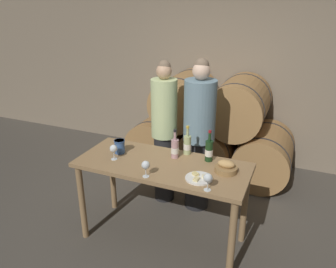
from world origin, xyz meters
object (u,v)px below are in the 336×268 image
(cheese_plate, at_px, (199,178))
(wine_glass_left, at_px, (146,165))
(person_right, at_px, (199,137))
(wine_glass_center, at_px, (208,178))
(wine_bottle_rose, at_px, (175,148))
(tasting_table, at_px, (162,174))
(wine_bottle_red, at_px, (209,151))
(person_left, at_px, (164,132))
(wine_bottle_white, at_px, (187,145))
(wine_glass_far_left, at_px, (114,149))
(blue_crock, at_px, (120,146))
(bread_basket, at_px, (226,168))

(cheese_plate, distance_m, wine_glass_left, 0.48)
(person_right, bearing_deg, wine_glass_center, -68.48)
(cheese_plate, height_order, wine_glass_center, wine_glass_center)
(cheese_plate, xyz_separation_m, wine_glass_center, (0.12, -0.15, 0.10))
(wine_bottle_rose, height_order, cheese_plate, wine_bottle_rose)
(tasting_table, height_order, wine_bottle_red, wine_bottle_red)
(wine_glass_left, relative_size, wine_glass_center, 1.00)
(wine_glass_center, bearing_deg, person_left, 129.14)
(tasting_table, distance_m, wine_bottle_white, 0.40)
(wine_bottle_red, height_order, wine_bottle_rose, wine_bottle_red)
(wine_glass_far_left, bearing_deg, tasting_table, 12.45)
(blue_crock, bearing_deg, person_right, 46.88)
(wine_bottle_white, height_order, wine_glass_far_left, wine_bottle_white)
(wine_bottle_white, relative_size, wine_glass_far_left, 1.97)
(tasting_table, relative_size, wine_bottle_rose, 5.61)
(person_right, distance_m, wine_glass_left, 1.03)
(wine_bottle_rose, bearing_deg, bread_basket, -10.09)
(wine_bottle_red, height_order, blue_crock, wine_bottle_red)
(person_left, xyz_separation_m, wine_glass_left, (0.26, -1.01, 0.10))
(tasting_table, height_order, person_left, person_left)
(person_right, distance_m, bread_basket, 0.80)
(tasting_table, bearing_deg, wine_bottle_white, 63.65)
(wine_glass_center, bearing_deg, tasting_table, 151.00)
(bread_basket, distance_m, wine_glass_far_left, 1.09)
(tasting_table, bearing_deg, wine_glass_far_left, -167.55)
(cheese_plate, bearing_deg, person_right, 107.90)
(person_right, relative_size, wine_bottle_red, 5.66)
(wine_bottle_white, xyz_separation_m, wine_glass_far_left, (-0.62, -0.40, 0.01))
(cheese_plate, bearing_deg, wine_bottle_rose, 138.11)
(wine_bottle_rose, distance_m, bread_basket, 0.55)
(tasting_table, xyz_separation_m, wine_bottle_white, (0.15, 0.29, 0.22))
(tasting_table, relative_size, person_right, 0.93)
(tasting_table, bearing_deg, cheese_plate, -19.85)
(wine_bottle_white, bearing_deg, blue_crock, -158.94)
(person_left, height_order, person_right, person_right)
(cheese_plate, height_order, wine_glass_far_left, wine_glass_far_left)
(wine_bottle_red, height_order, wine_bottle_white, wine_bottle_red)
(person_left, bearing_deg, wine_glass_far_left, -102.25)
(person_left, height_order, wine_glass_left, person_left)
(wine_bottle_rose, distance_m, wine_glass_left, 0.47)
(person_right, distance_m, wine_bottle_red, 0.56)
(wine_bottle_red, height_order, cheese_plate, wine_bottle_red)
(person_left, bearing_deg, wine_bottle_rose, -57.32)
(person_left, bearing_deg, wine_glass_center, -50.86)
(cheese_plate, relative_size, wine_glass_center, 1.58)
(person_left, distance_m, wine_bottle_white, 0.62)
(person_right, distance_m, wine_glass_far_left, 1.02)
(person_left, bearing_deg, wine_glass_left, -75.46)
(cheese_plate, xyz_separation_m, wine_glass_left, (-0.44, -0.14, 0.10))
(person_right, relative_size, bread_basket, 8.64)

